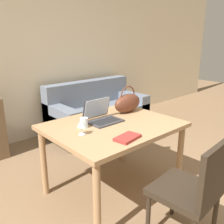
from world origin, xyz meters
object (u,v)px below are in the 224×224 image
couch (98,115)px  wine_glass (82,123)px  chair (194,188)px  drinking_glass (84,123)px  handbag (128,103)px  laptop (101,115)px

couch → wine_glass: bearing=-132.4°
chair → couch: (0.94, 2.29, -0.19)m
drinking_glass → chair: bearing=-75.8°
couch → handbag: (-0.56, -1.23, 0.55)m
couch → handbag: handbag is taller
chair → drinking_glass: 1.07m
chair → handbag: bearing=65.8°
handbag → laptop: bearing=-175.3°
chair → couch: size_ratio=0.53×
wine_glass → handbag: handbag is taller
drinking_glass → handbag: handbag is taller
chair → laptop: laptop is taller
wine_glass → chair: bearing=-67.0°
couch → drinking_glass: bearing=-132.5°
chair → drinking_glass: chair is taller
couch → laptop: 1.66m
laptop → chair: bearing=-89.1°
chair → wine_glass: wine_glass is taller
laptop → drinking_glass: size_ratio=3.57×
couch → laptop: (-0.96, -1.26, 0.50)m
wine_glass → laptop: bearing=25.4°
wine_glass → couch: bearing=47.6°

